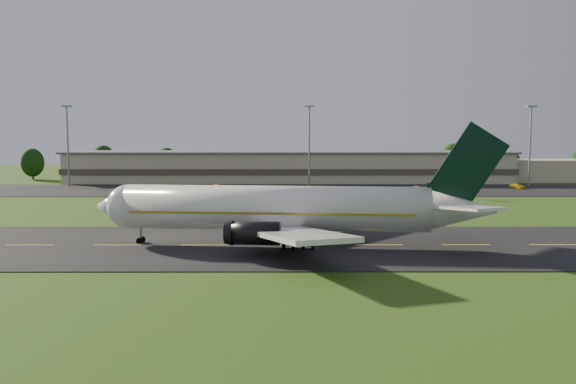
{
  "coord_description": "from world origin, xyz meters",
  "views": [
    {
      "loc": [
        -0.74,
        -79.6,
        14.78
      ],
      "look_at": [
        -0.49,
        8.0,
        6.0
      ],
      "focal_mm": 40.0,
      "sensor_mm": 36.0,
      "label": 1
    }
  ],
  "objects_px": {
    "light_mast_centre": "(309,136)",
    "light_mast_east": "(530,136)",
    "terminal": "(312,167)",
    "service_vehicle_a": "(143,188)",
    "airliner": "(283,209)",
    "service_vehicle_d": "(518,186)",
    "service_vehicle_b": "(219,187)",
    "service_vehicle_c": "(416,189)",
    "light_mast_west": "(68,136)"
  },
  "relations": [
    {
      "from": "light_mast_centre",
      "to": "light_mast_east",
      "type": "relative_size",
      "value": 1.0
    },
    {
      "from": "terminal",
      "to": "service_vehicle_a",
      "type": "distance_m",
      "value": 48.51
    },
    {
      "from": "airliner",
      "to": "service_vehicle_d",
      "type": "relative_size",
      "value": 12.63
    },
    {
      "from": "terminal",
      "to": "service_vehicle_b",
      "type": "height_order",
      "value": "terminal"
    },
    {
      "from": "light_mast_centre",
      "to": "service_vehicle_a",
      "type": "xyz_separation_m",
      "value": [
        -39.51,
        -9.67,
        -12.01
      ]
    },
    {
      "from": "light_mast_east",
      "to": "service_vehicle_c",
      "type": "xyz_separation_m",
      "value": [
        -30.89,
        -12.89,
        -11.97
      ]
    },
    {
      "from": "service_vehicle_b",
      "to": "service_vehicle_d",
      "type": "height_order",
      "value": "service_vehicle_b"
    },
    {
      "from": "service_vehicle_c",
      "to": "service_vehicle_d",
      "type": "bearing_deg",
      "value": 34.91
    },
    {
      "from": "terminal",
      "to": "service_vehicle_d",
      "type": "height_order",
      "value": "terminal"
    },
    {
      "from": "service_vehicle_b",
      "to": "terminal",
      "type": "bearing_deg",
      "value": -38.06
    },
    {
      "from": "service_vehicle_d",
      "to": "light_mast_centre",
      "type": "bearing_deg",
      "value": 137.09
    },
    {
      "from": "light_mast_west",
      "to": "service_vehicle_b",
      "type": "xyz_separation_m",
      "value": [
        38.31,
        -7.23,
        -11.99
      ]
    },
    {
      "from": "light_mast_west",
      "to": "service_vehicle_c",
      "type": "relative_size",
      "value": 4.22
    },
    {
      "from": "light_mast_west",
      "to": "airliner",
      "type": "bearing_deg",
      "value": -56.08
    },
    {
      "from": "service_vehicle_b",
      "to": "light_mast_west",
      "type": "bearing_deg",
      "value": 85.87
    },
    {
      "from": "service_vehicle_a",
      "to": "service_vehicle_b",
      "type": "height_order",
      "value": "service_vehicle_b"
    },
    {
      "from": "light_mast_west",
      "to": "service_vehicle_c",
      "type": "distance_m",
      "value": 85.93
    },
    {
      "from": "terminal",
      "to": "light_mast_west",
      "type": "height_order",
      "value": "light_mast_west"
    },
    {
      "from": "airliner",
      "to": "service_vehicle_a",
      "type": "xyz_separation_m",
      "value": [
        -33.36,
        70.41,
        -3.93
      ]
    },
    {
      "from": "terminal",
      "to": "service_vehicle_b",
      "type": "relative_size",
      "value": 36.96
    },
    {
      "from": "airliner",
      "to": "service_vehicle_a",
      "type": "height_order",
      "value": "airliner"
    },
    {
      "from": "terminal",
      "to": "service_vehicle_a",
      "type": "height_order",
      "value": "terminal"
    },
    {
      "from": "terminal",
      "to": "light_mast_east",
      "type": "distance_m",
      "value": 56.67
    },
    {
      "from": "service_vehicle_a",
      "to": "service_vehicle_c",
      "type": "xyz_separation_m",
      "value": [
        63.62,
        -3.21,
        0.04
      ]
    },
    {
      "from": "service_vehicle_b",
      "to": "service_vehicle_c",
      "type": "relative_size",
      "value": 0.81
    },
    {
      "from": "service_vehicle_a",
      "to": "service_vehicle_b",
      "type": "relative_size",
      "value": 0.95
    },
    {
      "from": "light_mast_centre",
      "to": "service_vehicle_a",
      "type": "height_order",
      "value": "light_mast_centre"
    },
    {
      "from": "service_vehicle_b",
      "to": "service_vehicle_a",
      "type": "bearing_deg",
      "value": 104.37
    },
    {
      "from": "terminal",
      "to": "light_mast_east",
      "type": "bearing_deg",
      "value": -16.8
    },
    {
      "from": "airliner",
      "to": "light_mast_west",
      "type": "bearing_deg",
      "value": 129.41
    },
    {
      "from": "terminal",
      "to": "light_mast_west",
      "type": "xyz_separation_m",
      "value": [
        -61.4,
        -16.18,
        8.75
      ]
    },
    {
      "from": "service_vehicle_c",
      "to": "service_vehicle_d",
      "type": "relative_size",
      "value": 1.19
    },
    {
      "from": "service_vehicle_b",
      "to": "service_vehicle_d",
      "type": "distance_m",
      "value": 72.28
    },
    {
      "from": "terminal",
      "to": "light_mast_west",
      "type": "distance_m",
      "value": 64.1
    },
    {
      "from": "light_mast_east",
      "to": "service_vehicle_d",
      "type": "xyz_separation_m",
      "value": [
        -4.45,
        -5.03,
        -12.05
      ]
    },
    {
      "from": "airliner",
      "to": "service_vehicle_b",
      "type": "bearing_deg",
      "value": 107.53
    },
    {
      "from": "light_mast_east",
      "to": "service_vehicle_a",
      "type": "height_order",
      "value": "light_mast_east"
    },
    {
      "from": "light_mast_centre",
      "to": "service_vehicle_b",
      "type": "height_order",
      "value": "light_mast_centre"
    },
    {
      "from": "light_mast_west",
      "to": "service_vehicle_b",
      "type": "height_order",
      "value": "light_mast_west"
    },
    {
      "from": "light_mast_west",
      "to": "service_vehicle_c",
      "type": "xyz_separation_m",
      "value": [
        84.11,
        -12.89,
        -11.97
      ]
    },
    {
      "from": "terminal",
      "to": "service_vehicle_a",
      "type": "xyz_separation_m",
      "value": [
        -40.91,
        -25.86,
        -3.26
      ]
    },
    {
      "from": "light_mast_west",
      "to": "light_mast_east",
      "type": "xyz_separation_m",
      "value": [
        115.0,
        0.0,
        0.0
      ]
    },
    {
      "from": "service_vehicle_a",
      "to": "service_vehicle_c",
      "type": "bearing_deg",
      "value": -36.58
    },
    {
      "from": "light_mast_centre",
      "to": "service_vehicle_b",
      "type": "distance_m",
      "value": 25.82
    },
    {
      "from": "service_vehicle_b",
      "to": "service_vehicle_c",
      "type": "xyz_separation_m",
      "value": [
        45.8,
        -5.66,
        0.02
      ]
    },
    {
      "from": "light_mast_east",
      "to": "terminal",
      "type": "bearing_deg",
      "value": 163.2
    },
    {
      "from": "airliner",
      "to": "service_vehicle_b",
      "type": "relative_size",
      "value": 13.06
    },
    {
      "from": "light_mast_west",
      "to": "service_vehicle_a",
      "type": "relative_size",
      "value": 5.48
    },
    {
      "from": "light_mast_west",
      "to": "service_vehicle_a",
      "type": "distance_m",
      "value": 25.64
    },
    {
      "from": "light_mast_centre",
      "to": "service_vehicle_d",
      "type": "xyz_separation_m",
      "value": [
        50.55,
        -5.03,
        -12.05
      ]
    }
  ]
}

